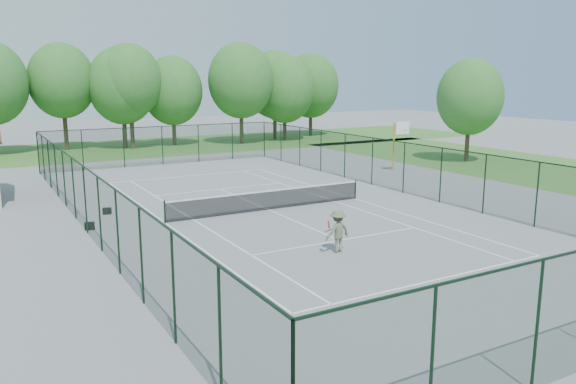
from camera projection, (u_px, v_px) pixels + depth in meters
name	position (u px, v px, depth m)	size (l,w,h in m)	color
ground	(269.00, 210.00, 29.00)	(140.00, 140.00, 0.00)	gray
grass_far	(126.00, 148.00, 54.56)	(80.00, 16.00, 0.01)	#497F31
grass_side	(516.00, 165.00, 44.02)	(14.00, 40.00, 0.01)	#497F31
court_lines	(269.00, 210.00, 28.99)	(11.05, 23.85, 0.01)	white
tennis_net	(269.00, 199.00, 28.88)	(11.08, 0.08, 1.10)	black
fence_enclosure	(269.00, 180.00, 28.68)	(18.05, 36.05, 3.02)	#17331C
tree_line_far	(122.00, 86.00, 53.37)	(39.40, 6.40, 9.70)	#483323
basketball_goal	(399.00, 136.00, 40.58)	(1.20, 1.43, 3.65)	gold
tree_side	(470.00, 97.00, 44.79)	(5.22, 5.22, 8.27)	#483323
sports_bag_a	(90.00, 226.00, 25.18)	(0.43, 0.26, 0.34)	black
sports_bag_b	(107.00, 211.00, 28.08)	(0.41, 0.25, 0.32)	black
tennis_player	(338.00, 231.00, 21.82)	(1.73, 0.95, 1.68)	#61694A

